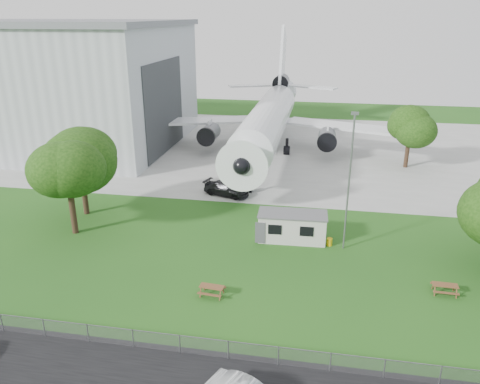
% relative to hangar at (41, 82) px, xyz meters
% --- Properties ---
extents(ground, '(160.00, 160.00, 0.00)m').
position_rel_hangar_xyz_m(ground, '(37.97, -36.00, -9.41)').
color(ground, '#2E681D').
extents(concrete_apron, '(120.00, 46.00, 0.03)m').
position_rel_hangar_xyz_m(concrete_apron, '(37.97, 2.00, -9.39)').
color(concrete_apron, '#B7B7B2').
rests_on(concrete_apron, ground).
extents(hangar, '(43.00, 31.00, 18.55)m').
position_rel_hangar_xyz_m(hangar, '(0.00, 0.00, 0.00)').
color(hangar, '#B2B7BC').
rests_on(hangar, ground).
extents(airliner, '(46.36, 47.73, 17.69)m').
position_rel_hangar_xyz_m(airliner, '(35.97, -0.14, -4.14)').
color(airliner, white).
rests_on(airliner, ground).
extents(site_cabin, '(6.80, 2.92, 2.62)m').
position_rel_hangar_xyz_m(site_cabin, '(41.57, -28.89, -8.09)').
color(site_cabin, beige).
rests_on(site_cabin, ground).
extents(picnic_west, '(1.93, 1.66, 0.76)m').
position_rel_hangar_xyz_m(picnic_west, '(36.43, -39.04, -9.41)').
color(picnic_west, brown).
rests_on(picnic_west, ground).
extents(picnic_east, '(1.84, 1.55, 0.76)m').
position_rel_hangar_xyz_m(picnic_east, '(53.32, -35.81, -9.41)').
color(picnic_east, brown).
rests_on(picnic_east, ground).
extents(fence, '(58.00, 0.04, 1.30)m').
position_rel_hangar_xyz_m(fence, '(37.97, -45.50, -9.41)').
color(fence, gray).
rests_on(fence, ground).
extents(lamp_mast, '(0.16, 0.16, 12.00)m').
position_rel_hangar_xyz_m(lamp_mast, '(46.17, -29.80, -3.41)').
color(lamp_mast, slate).
rests_on(lamp_mast, ground).
extents(tree_west_big, '(7.97, 7.97, 9.83)m').
position_rel_hangar_xyz_m(tree_west_big, '(20.14, -26.59, -3.57)').
color(tree_west_big, '#382619').
rests_on(tree_west_big, ground).
extents(tree_west_small, '(6.68, 6.68, 9.70)m').
position_rel_hangar_xyz_m(tree_west_small, '(21.27, -31.01, -3.06)').
color(tree_west_small, '#382619').
rests_on(tree_west_small, ground).
extents(tree_far_apron, '(5.52, 5.52, 8.25)m').
position_rel_hangar_xyz_m(tree_far_apron, '(55.09, -4.48, -3.94)').
color(tree_far_apron, '#382619').
rests_on(tree_far_apron, ground).
extents(car_apron_van, '(5.70, 3.63, 1.54)m').
position_rel_hangar_xyz_m(car_apron_van, '(33.39, -18.95, -8.64)').
color(car_apron_van, black).
rests_on(car_apron_van, ground).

